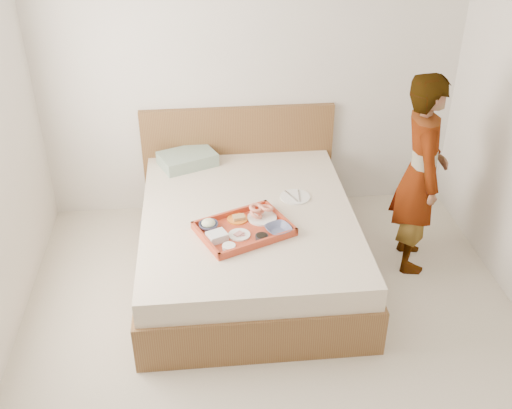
{
  "coord_description": "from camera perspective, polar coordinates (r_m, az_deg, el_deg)",
  "views": [
    {
      "loc": [
        -0.43,
        -2.76,
        2.92
      ],
      "look_at": [
        -0.07,
        0.9,
        0.65
      ],
      "focal_mm": 42.59,
      "sensor_mm": 36.0,
      "label": 1
    }
  ],
  "objects": [
    {
      "name": "salad_bowl",
      "position": [
        4.25,
        -4.47,
        -2.0
      ],
      "size": [
        0.18,
        0.18,
        0.04
      ],
      "primitive_type": "imported",
      "rotation": [
        0.0,
        0.0,
        0.41
      ],
      "color": "#1E294E",
      "rests_on": "tray"
    },
    {
      "name": "prawn_plate",
      "position": [
        4.36,
        0.58,
        -1.24
      ],
      "size": [
        0.28,
        0.28,
        0.01
      ],
      "primitive_type": "cylinder",
      "rotation": [
        0.0,
        0.0,
        0.41
      ],
      "color": "white",
      "rests_on": "tray"
    },
    {
      "name": "pillow",
      "position": [
        5.12,
        -6.45,
        4.28
      ],
      "size": [
        0.53,
        0.45,
        0.11
      ],
      "primitive_type": "cube",
      "rotation": [
        0.0,
        0.0,
        0.4
      ],
      "color": "gray",
      "rests_on": "bed"
    },
    {
      "name": "bed",
      "position": [
        4.62,
        -0.74,
        -3.46
      ],
      "size": [
        1.65,
        2.0,
        0.53
      ],
      "primitive_type": "cube",
      "color": "brown",
      "rests_on": "ground"
    },
    {
      "name": "navy_bowl_big",
      "position": [
        4.21,
        2.11,
        -2.36
      ],
      "size": [
        0.23,
        0.23,
        0.04
      ],
      "primitive_type": "imported",
      "rotation": [
        0.0,
        0.0,
        0.41
      ],
      "color": "#1E294E",
      "rests_on": "tray"
    },
    {
      "name": "tray",
      "position": [
        4.23,
        -1.13,
        -2.28
      ],
      "size": [
        0.74,
        0.65,
        0.06
      ],
      "primitive_type": "cube",
      "rotation": [
        0.0,
        0.0,
        0.41
      ],
      "color": "#AD3517",
      "rests_on": "bed"
    },
    {
      "name": "wall_back",
      "position": [
        5.05,
        -0.49,
        12.94
      ],
      "size": [
        3.5,
        0.01,
        2.6
      ],
      "primitive_type": "cube",
      "color": "silver",
      "rests_on": "ground"
    },
    {
      "name": "headboard",
      "position": [
        5.34,
        -1.67,
        4.37
      ],
      "size": [
        1.65,
        0.06,
        0.95
      ],
      "primitive_type": "cube",
      "color": "brown",
      "rests_on": "ground"
    },
    {
      "name": "dinner_plate",
      "position": [
        4.65,
        3.71,
        0.71
      ],
      "size": [
        0.25,
        0.25,
        0.01
      ],
      "primitive_type": "cylinder",
      "rotation": [
        0.0,
        0.0,
        0.1
      ],
      "color": "white",
      "rests_on": "bed"
    },
    {
      "name": "plastic_tub",
      "position": [
        4.13,
        -3.69,
        -3.01
      ],
      "size": [
        0.16,
        0.15,
        0.06
      ],
      "primitive_type": "cube",
      "rotation": [
        0.0,
        0.0,
        0.41
      ],
      "color": "silver",
      "rests_on": "tray"
    },
    {
      "name": "cheese_round",
      "position": [
        4.05,
        -2.56,
        -4.01
      ],
      "size": [
        0.12,
        0.12,
        0.03
      ],
      "primitive_type": "cylinder",
      "rotation": [
        0.0,
        0.0,
        0.41
      ],
      "color": "white",
      "rests_on": "tray"
    },
    {
      "name": "bread_plate",
      "position": [
        4.35,
        -1.75,
        -1.36
      ],
      "size": [
        0.2,
        0.2,
        0.01
      ],
      "primitive_type": "cylinder",
      "rotation": [
        0.0,
        0.0,
        0.41
      ],
      "color": "orange",
      "rests_on": "tray"
    },
    {
      "name": "ground",
      "position": [
        4.04,
        2.28,
        -14.61
      ],
      "size": [
        3.5,
        4.0,
        0.01
      ],
      "primitive_type": "cube",
      "color": "beige",
      "rests_on": "ground"
    },
    {
      "name": "sauce_dish",
      "position": [
        4.13,
        0.54,
        -3.11
      ],
      "size": [
        0.12,
        0.12,
        0.03
      ],
      "primitive_type": "cylinder",
      "rotation": [
        0.0,
        0.0,
        0.41
      ],
      "color": "black",
      "rests_on": "tray"
    },
    {
      "name": "person",
      "position": [
        4.61,
        15.2,
        2.75
      ],
      "size": [
        0.45,
        0.61,
        1.55
      ],
      "primitive_type": "imported",
      "rotation": [
        0.0,
        0.0,
        1.43
      ],
      "color": "beige",
      "rests_on": "ground"
    },
    {
      "name": "meat_plate",
      "position": [
        4.18,
        -1.58,
        -2.87
      ],
      "size": [
        0.2,
        0.2,
        0.01
      ],
      "primitive_type": "cylinder",
      "rotation": [
        0.0,
        0.0,
        0.41
      ],
      "color": "white",
      "rests_on": "tray"
    }
  ]
}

